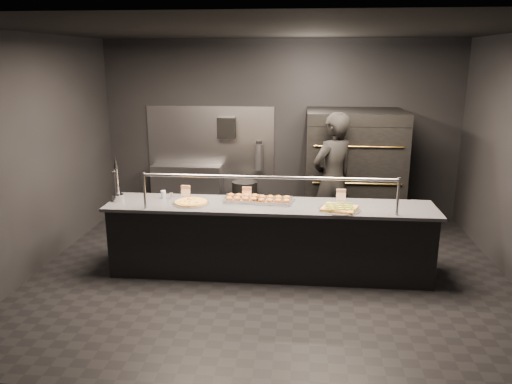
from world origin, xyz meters
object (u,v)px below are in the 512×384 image
(prep_shelf, at_px, (187,190))
(fire_extinguisher, at_px, (259,157))
(service_counter, at_px, (270,239))
(trash_bin, at_px, (245,202))
(beer_tap, at_px, (117,188))
(worker, at_px, (332,180))
(round_pizza, at_px, (191,202))
(square_pizza, at_px, (339,208))
(towel_dispenser, at_px, (227,128))
(slider_tray_b, at_px, (274,200))
(pizza_oven, at_px, (353,170))
(slider_tray_a, at_px, (242,198))

(prep_shelf, distance_m, fire_extinguisher, 1.39)
(service_counter, xyz_separation_m, trash_bin, (-0.56, 2.05, -0.11))
(beer_tap, bearing_deg, fire_extinguisher, 56.45)
(beer_tap, xyz_separation_m, worker, (2.78, 1.13, -0.10))
(round_pizza, distance_m, square_pizza, 1.84)
(beer_tap, relative_size, round_pizza, 1.21)
(service_counter, distance_m, towel_dispenser, 2.78)
(fire_extinguisher, relative_size, worker, 0.26)
(prep_shelf, height_order, slider_tray_b, slider_tray_b)
(square_pizza, bearing_deg, pizza_oven, 80.31)
(round_pizza, bearing_deg, towel_dispenser, 87.88)
(slider_tray_b, height_order, trash_bin, slider_tray_b)
(pizza_oven, relative_size, beer_tap, 3.35)
(fire_extinguisher, distance_m, beer_tap, 2.90)
(round_pizza, height_order, square_pizza, square_pizza)
(pizza_oven, bearing_deg, worker, -115.14)
(beer_tap, bearing_deg, slider_tray_a, 5.87)
(beer_tap, distance_m, worker, 3.00)
(prep_shelf, bearing_deg, slider_tray_a, -60.38)
(slider_tray_a, bearing_deg, pizza_oven, 48.17)
(worker, bearing_deg, trash_bin, -73.82)
(square_pizza, bearing_deg, prep_shelf, 134.77)
(pizza_oven, xyz_separation_m, fire_extinguisher, (-1.55, 0.50, 0.09))
(prep_shelf, distance_m, beer_tap, 2.44)
(prep_shelf, bearing_deg, round_pizza, -75.57)
(pizza_oven, bearing_deg, square_pizza, -99.69)
(pizza_oven, height_order, fire_extinguisher, pizza_oven)
(slider_tray_a, relative_size, trash_bin, 0.73)
(service_counter, bearing_deg, pizza_oven, 57.73)
(towel_dispenser, relative_size, round_pizza, 0.75)
(towel_dispenser, distance_m, slider_tray_b, 2.55)
(towel_dispenser, xyz_separation_m, round_pizza, (-0.09, -2.44, -0.61))
(pizza_oven, distance_m, fire_extinguisher, 1.63)
(towel_dispenser, xyz_separation_m, trash_bin, (0.34, -0.34, -1.20))
(prep_shelf, height_order, slider_tray_a, slider_tray_a)
(slider_tray_a, height_order, trash_bin, slider_tray_a)
(beer_tap, bearing_deg, square_pizza, -2.81)
(fire_extinguisher, distance_m, round_pizza, 2.53)
(fire_extinguisher, relative_size, square_pizza, 1.00)
(beer_tap, xyz_separation_m, slider_tray_a, (1.58, 0.16, -0.13))
(towel_dispenser, bearing_deg, prep_shelf, -174.29)
(prep_shelf, distance_m, slider_tray_b, 2.81)
(fire_extinguisher, height_order, worker, worker)
(prep_shelf, distance_m, slider_tray_a, 2.55)
(towel_dispenser, xyz_separation_m, fire_extinguisher, (0.55, 0.01, -0.49))
(prep_shelf, relative_size, slider_tray_a, 2.36)
(towel_dispenser, xyz_separation_m, beer_tap, (-1.05, -2.40, -0.47))
(round_pizza, xyz_separation_m, worker, (1.82, 1.16, 0.05))
(beer_tap, bearing_deg, service_counter, 0.36)
(pizza_oven, relative_size, towel_dispenser, 5.46)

